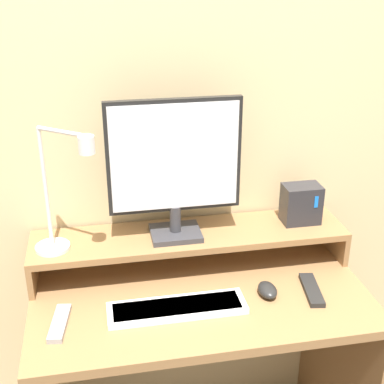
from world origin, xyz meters
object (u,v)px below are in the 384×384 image
object	(u,v)px
mouse	(267,290)
remote_control	(60,323)
router_dock	(301,204)
remote_secondary	(312,290)
monitor	(175,164)
desk_lamp	(62,198)
keyboard	(177,308)

from	to	relation	value
mouse	remote_control	xyz separation A→B (m)	(-0.62, -0.03, -0.01)
router_dock	remote_secondary	world-z (taller)	router_dock
mouse	monitor	bearing A→B (deg)	140.14
monitor	remote_secondary	world-z (taller)	monitor
router_dock	monitor	bearing A→B (deg)	-177.63
mouse	remote_control	size ratio (longest dim) A/B	0.53
remote_control	router_dock	bearing A→B (deg)	17.86
router_dock	remote_control	distance (m)	0.87
desk_lamp	router_dock	bearing A→B (deg)	5.13
desk_lamp	mouse	bearing A→B (deg)	-14.91
keyboard	remote_control	xyz separation A→B (m)	(-0.34, -0.00, -0.00)
remote_secondary	monitor	bearing A→B (deg)	150.56
monitor	mouse	bearing A→B (deg)	-39.86
keyboard	remote_control	size ratio (longest dim) A/B	2.48
mouse	remote_secondary	xyz separation A→B (m)	(0.14, -0.01, -0.01)
mouse	remote_control	world-z (taller)	mouse
desk_lamp	remote_control	bearing A→B (deg)	-99.04
keyboard	remote_secondary	xyz separation A→B (m)	(0.43, 0.02, -0.00)
monitor	desk_lamp	distance (m)	0.35
monitor	remote_control	world-z (taller)	monitor
monitor	keyboard	xyz separation A→B (m)	(-0.04, -0.24, -0.36)
keyboard	mouse	world-z (taller)	mouse
router_dock	keyboard	xyz separation A→B (m)	(-0.47, -0.26, -0.18)
remote_control	desk_lamp	bearing A→B (deg)	80.96
desk_lamp	remote_control	world-z (taller)	desk_lamp
desk_lamp	remote_control	xyz separation A→B (m)	(-0.03, -0.19, -0.30)
mouse	remote_secondary	bearing A→B (deg)	-4.58
router_dock	remote_control	bearing A→B (deg)	-162.14
mouse	desk_lamp	bearing A→B (deg)	165.09
router_dock	mouse	xyz separation A→B (m)	(-0.18, -0.23, -0.17)
router_dock	remote_control	size ratio (longest dim) A/B	0.81
keyboard	remote_secondary	distance (m)	0.43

